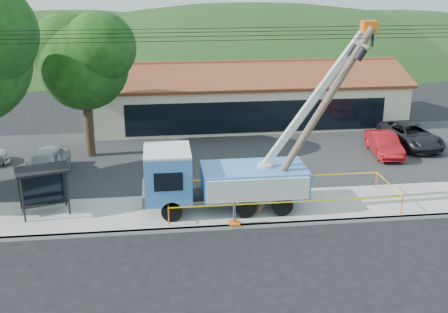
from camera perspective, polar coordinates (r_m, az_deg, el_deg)
name	(u,v)px	position (r m, az deg, el deg)	size (l,w,h in m)	color
ground	(230,251)	(23.88, 0.58, -9.58)	(120.00, 120.00, 0.00)	black
curb	(224,227)	(25.70, -0.03, -7.20)	(60.00, 0.25, 0.15)	#AEABA2
sidewalk	(219,210)	(27.40, -0.51, -5.45)	(60.00, 4.00, 0.15)	#AEABA2
parking_lot	(205,157)	(34.81, -1.97, -0.04)	(60.00, 12.00, 0.10)	#28282B
strip_mall	(248,97)	(42.40, 2.47, 6.03)	(22.50, 8.53, 4.67)	beige
tree_lot	(83,57)	(34.44, -14.10, 9.77)	(6.30, 5.60, 8.94)	#332316
hill_west	(62,55)	(77.61, -16.13, 9.88)	(78.40, 56.00, 28.00)	#1D3D16
hill_center	(250,52)	(77.69, 2.69, 10.60)	(89.60, 64.00, 32.00)	#1D3D16
hill_east	(391,49)	(83.34, 16.62, 10.42)	(72.80, 52.00, 26.00)	#1D3D16
utility_truck	(220,176)	(26.77, -0.37, -2.03)	(10.71, 4.17, 8.85)	black
leaning_pole	(318,114)	(26.09, 9.57, 4.29)	(5.26, 1.94, 8.76)	brown
bus_shelter	(43,180)	(27.69, -17.95, -2.26)	(2.69, 2.08, 2.29)	black
caution_tape	(281,192)	(27.55, 5.78, -3.63)	(11.06, 3.27, 0.94)	#FF630D
car_silver	(48,178)	(33.02, -17.47, -2.13)	(1.86, 4.62, 1.57)	silver
car_red	(383,156)	(36.55, 15.82, 0.08)	(1.46, 4.18, 1.38)	#A41017
car_dark	(409,147)	(38.77, 18.31, 0.91)	(2.46, 5.33, 1.48)	black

